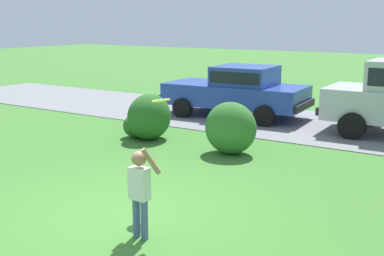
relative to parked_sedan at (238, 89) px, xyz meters
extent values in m
plane|color=#3D752D|center=(1.91, -7.81, -0.85)|extent=(80.00, 80.00, 0.00)
cube|color=slate|center=(1.91, -0.08, -0.84)|extent=(28.00, 4.40, 0.02)
ellipsoid|color=#286023|center=(-0.53, -3.74, -0.28)|extent=(1.00, 1.19, 1.13)
ellipsoid|color=#286023|center=(-0.92, -3.76, -0.55)|extent=(0.66, 0.66, 0.60)
ellipsoid|color=#33702B|center=(1.80, -3.86, -0.27)|extent=(1.16, 0.98, 1.15)
cube|color=#28429E|center=(-0.10, -0.01, -0.17)|extent=(4.30, 2.08, 0.64)
cube|color=#28429E|center=(0.22, 0.01, 0.43)|extent=(1.77, 1.71, 0.56)
cube|color=black|center=(0.22, 0.01, 0.43)|extent=(1.64, 1.72, 0.34)
cylinder|color=black|center=(-1.34, -1.02, -0.55)|extent=(0.61, 0.25, 0.60)
cylinder|color=black|center=(-1.45, 0.86, -0.55)|extent=(0.61, 0.25, 0.60)
cylinder|color=black|center=(1.26, -0.87, -0.55)|extent=(0.61, 0.25, 0.60)
cylinder|color=black|center=(1.15, 1.01, -0.55)|extent=(0.61, 0.25, 0.60)
cube|color=black|center=(-2.23, -0.13, -0.33)|extent=(0.22, 1.75, 0.20)
cube|color=black|center=(2.04, 0.12, -0.33)|extent=(0.22, 1.75, 0.20)
cylinder|color=black|center=(3.70, -1.10, -0.51)|extent=(0.68, 0.23, 0.68)
cylinder|color=black|center=(3.68, 0.78, -0.51)|extent=(0.68, 0.23, 0.68)
cube|color=black|center=(2.79, -0.17, -0.25)|extent=(0.15, 1.75, 0.20)
cylinder|color=#4C608C|center=(2.73, -8.32, -0.57)|extent=(0.10, 0.10, 0.55)
cylinder|color=#4C608C|center=(2.87, -8.33, -0.57)|extent=(0.10, 0.10, 0.55)
cube|color=white|center=(2.80, -8.33, -0.08)|extent=(0.26, 0.17, 0.44)
sphere|color=#A37556|center=(2.80, -8.33, 0.26)|extent=(0.20, 0.20, 0.20)
cylinder|color=#A37556|center=(2.96, -8.28, 0.24)|extent=(0.20, 0.23, 0.39)
cylinder|color=#A37556|center=(2.64, -8.32, -0.13)|extent=(0.07, 0.07, 0.36)
cylinder|color=yellow|center=(2.34, -7.18, 0.84)|extent=(0.28, 0.28, 0.07)
cylinder|color=#1EB7B2|center=(2.34, -7.18, 0.84)|extent=(0.16, 0.15, 0.05)
camera|label=1|loc=(6.71, -13.20, 2.03)|focal=46.12mm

